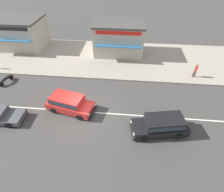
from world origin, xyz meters
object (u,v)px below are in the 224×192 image
(motorcycle_0, at_px, (6,80))
(shopfront_mid_block, at_px, (119,38))
(shopfront_corner_warung, at_px, (19,33))
(minivan_red_1, at_px, (69,103))
(minivan_black_2, at_px, (162,125))
(pedestrian_near_clock, at_px, (196,69))

(motorcycle_0, relative_size, shopfront_mid_block, 0.29)
(shopfront_corner_warung, height_order, shopfront_mid_block, shopfront_mid_block)
(minivan_red_1, bearing_deg, shopfront_corner_warung, 130.63)
(shopfront_mid_block, bearing_deg, minivan_red_1, -108.12)
(minivan_black_2, distance_m, shopfront_mid_block, 14.20)
(minivan_red_1, height_order, shopfront_corner_warung, shopfront_corner_warung)
(pedestrian_near_clock, relative_size, shopfront_corner_warung, 0.24)
(minivan_black_2, bearing_deg, minivan_red_1, 167.68)
(minivan_black_2, relative_size, motorcycle_0, 2.51)
(shopfront_corner_warung, bearing_deg, motorcycle_0, -75.29)
(minivan_red_1, bearing_deg, motorcycle_0, 157.47)
(minivan_black_2, xyz_separation_m, motorcycle_0, (-16.41, 5.20, -0.42))
(motorcycle_0, distance_m, shopfront_mid_block, 14.72)
(motorcycle_0, xyz_separation_m, shopfront_corner_warung, (-2.34, 8.92, 1.74))
(motorcycle_0, distance_m, pedestrian_near_clock, 21.33)
(pedestrian_near_clock, distance_m, shopfront_mid_block, 10.51)
(minivan_black_2, xyz_separation_m, shopfront_mid_block, (-4.35, 13.44, 1.39))
(shopfront_corner_warung, bearing_deg, minivan_red_1, -49.37)
(minivan_red_1, relative_size, pedestrian_near_clock, 2.82)
(shopfront_corner_warung, distance_m, shopfront_mid_block, 14.42)
(minivan_red_1, xyz_separation_m, pedestrian_near_clock, (12.86, 6.44, 0.27))
(pedestrian_near_clock, bearing_deg, motorcycle_0, -171.86)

